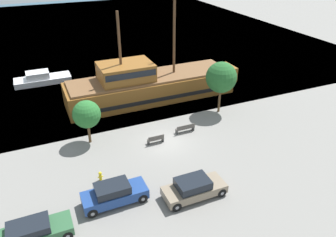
# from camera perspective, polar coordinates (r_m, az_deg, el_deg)

# --- Properties ---
(ground_plane) EXTENTS (160.00, 160.00, 0.00)m
(ground_plane) POSITION_cam_1_polar(r_m,az_deg,el_deg) (30.19, -0.37, -4.08)
(ground_plane) COLOR gray
(water_surface) EXTENTS (80.00, 80.00, 0.00)m
(water_surface) POSITION_cam_1_polar(r_m,az_deg,el_deg) (69.98, -15.18, 14.34)
(water_surface) COLOR #33566B
(water_surface) RESTS_ON ground
(pirate_ship) EXTENTS (20.55, 5.15, 11.44)m
(pirate_ship) POSITION_cam_1_polar(r_m,az_deg,el_deg) (37.78, -3.37, 5.90)
(pirate_ship) COLOR brown
(pirate_ship) RESTS_ON water_surface
(moored_boat_dockside) EXTENTS (6.93, 2.49, 1.55)m
(moored_boat_dockside) POSITION_cam_1_polar(r_m,az_deg,el_deg) (45.49, -21.15, 6.49)
(moored_boat_dockside) COLOR silver
(moored_boat_dockside) RESTS_ON water_surface
(parked_car_curb_front) EXTENTS (4.54, 1.79, 1.60)m
(parked_car_curb_front) POSITION_cam_1_polar(r_m,az_deg,el_deg) (23.72, -9.36, -12.80)
(parked_car_curb_front) COLOR navy
(parked_car_curb_front) RESTS_ON ground_plane
(parked_car_curb_mid) EXTENTS (4.79, 1.80, 1.36)m
(parked_car_curb_mid) POSITION_cam_1_polar(r_m,az_deg,el_deg) (22.75, -22.69, -17.79)
(parked_car_curb_mid) COLOR #2D5B38
(parked_car_curb_mid) RESTS_ON ground_plane
(parked_car_curb_rear) EXTENTS (4.56, 1.93, 1.51)m
(parked_car_curb_rear) POSITION_cam_1_polar(r_m,az_deg,el_deg) (24.01, 4.51, -11.98)
(parked_car_curb_rear) COLOR #7F705B
(parked_car_curb_rear) RESTS_ON ground_plane
(fire_hydrant) EXTENTS (0.42, 0.25, 0.76)m
(fire_hydrant) POSITION_cam_1_polar(r_m,az_deg,el_deg) (26.07, -11.70, -9.73)
(fire_hydrant) COLOR yellow
(fire_hydrant) RESTS_ON ground_plane
(bench_promenade_east) EXTENTS (1.89, 0.45, 0.85)m
(bench_promenade_east) POSITION_cam_1_polar(r_m,az_deg,el_deg) (31.44, 3.03, -1.70)
(bench_promenade_east) COLOR #4C4742
(bench_promenade_east) RESTS_ON ground_plane
(bench_promenade_west) EXTENTS (1.52, 0.45, 0.85)m
(bench_promenade_west) POSITION_cam_1_polar(r_m,az_deg,el_deg) (29.78, -2.14, -3.62)
(bench_promenade_west) COLOR #4C4742
(bench_promenade_west) RESTS_ON ground_plane
(tree_row_east) EXTENTS (2.48, 2.48, 4.13)m
(tree_row_east) POSITION_cam_1_polar(r_m,az_deg,el_deg) (29.59, -13.99, 0.70)
(tree_row_east) COLOR brown
(tree_row_east) RESTS_ON ground_plane
(tree_row_mideast) EXTENTS (3.21, 3.21, 5.53)m
(tree_row_mideast) POSITION_cam_1_polar(r_m,az_deg,el_deg) (34.22, 9.25, 7.07)
(tree_row_mideast) COLOR brown
(tree_row_mideast) RESTS_ON ground_plane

